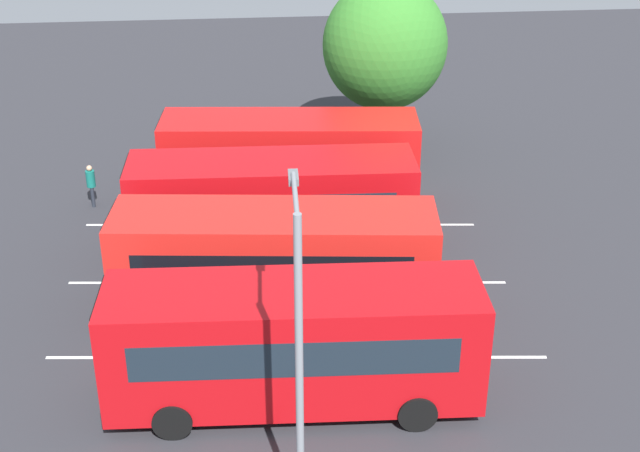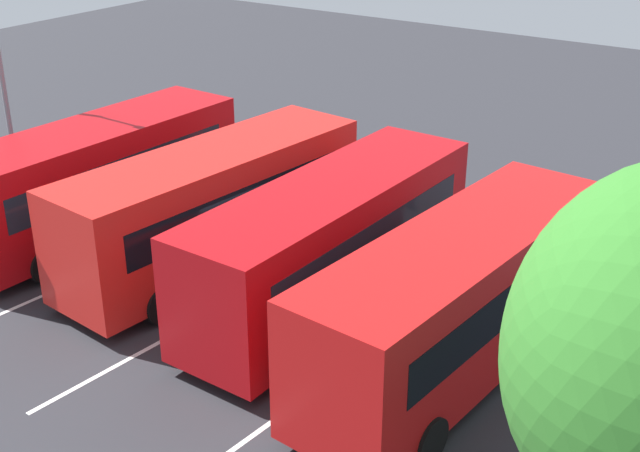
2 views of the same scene
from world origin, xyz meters
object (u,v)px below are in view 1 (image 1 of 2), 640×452
Objects in this scene: bus_center_left at (271,203)px; pedestrian at (91,182)px; bus_far_right at (292,343)px; bus_center_right at (274,260)px; depot_tree at (385,45)px; bus_far_left at (289,157)px; street_lamp at (299,348)px.

bus_center_left is 5.78× the size of pedestrian.
bus_center_right is at bearing -84.03° from bus_far_right.
depot_tree is at bearing 9.32° from pedestrian.
bus_center_left is at bearing 82.99° from bus_far_left.
bus_far_left is at bearing -90.92° from bus_center_right.
bus_far_left is 1.00× the size of bus_center_right.
pedestrian is 12.63m from depot_tree.
bus_center_right is 1.32× the size of depot_tree.
bus_center_right is at bearing 88.18° from bus_far_left.
bus_center_left reaches higher than pedestrian.
bus_far_left is 1.30× the size of street_lamp.
bus_center_left is at bearing -45.59° from pedestrian.
bus_center_right is 5.86× the size of pedestrian.
depot_tree is at bearing -11.90° from street_lamp.
bus_center_right and bus_far_right have the same top height.
bus_center_right is 10.10m from pedestrian.
pedestrian is at bearing 21.67° from depot_tree.
depot_tree reaches higher than bus_center_right.
pedestrian is 17.25m from street_lamp.
bus_far_right is 1.31× the size of depot_tree.
bus_far_left and bus_center_right have the same top height.
street_lamp is (0.09, 3.65, 2.36)m from bus_far_right.
pedestrian is at bearing 23.86° from street_lamp.
bus_far_left reaches higher than pedestrian.
bus_far_right is (-0.14, 7.91, 0.00)m from bus_center_left.
bus_center_right is 4.13m from bus_far_right.
bus_center_right is (0.92, 7.52, 0.00)m from bus_far_left.
street_lamp is at bearing 76.30° from depot_tree.
pedestrian is 0.22× the size of street_lamp.
street_lamp is (-0.05, 11.56, 2.36)m from bus_center_left.
bus_far_right is at bearing -74.16° from pedestrian.
bus_center_right is 13.66m from depot_tree.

